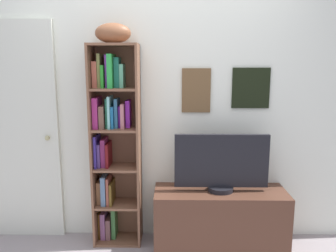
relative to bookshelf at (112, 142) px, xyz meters
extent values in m
cube|color=silver|center=(0.39, 0.14, 0.30)|extent=(4.80, 0.06, 2.45)
cube|color=brown|center=(0.74, 0.10, 0.45)|extent=(0.25, 0.02, 0.39)
cube|color=tan|center=(0.74, 0.09, 0.45)|extent=(0.20, 0.01, 0.34)
cube|color=black|center=(1.22, 0.10, 0.47)|extent=(0.33, 0.02, 0.35)
cube|color=#A3AABC|center=(1.22, 0.09, 0.47)|extent=(0.28, 0.01, 0.30)
cube|color=brown|center=(-0.16, -0.03, -0.04)|extent=(0.02, 0.27, 1.77)
cube|color=brown|center=(0.24, -0.03, -0.04)|extent=(0.02, 0.27, 1.77)
cube|color=brown|center=(0.04, 0.10, -0.04)|extent=(0.42, 0.01, 1.77)
cube|color=brown|center=(0.04, -0.03, -0.91)|extent=(0.38, 0.26, 0.02)
cube|color=brown|center=(0.04, -0.03, -0.56)|extent=(0.38, 0.26, 0.02)
cube|color=brown|center=(0.04, -0.03, -0.22)|extent=(0.38, 0.26, 0.02)
cube|color=brown|center=(0.04, -0.03, 0.13)|extent=(0.38, 0.26, 0.02)
cube|color=brown|center=(0.04, -0.03, 0.47)|extent=(0.38, 0.26, 0.02)
cube|color=brown|center=(0.04, -0.03, 0.84)|extent=(0.38, 0.26, 0.02)
cube|color=#502F0D|center=(-0.14, 0.02, -0.78)|extent=(0.02, 0.16, 0.24)
cube|color=#804E7A|center=(-0.10, 0.01, -0.78)|extent=(0.04, 0.17, 0.25)
cube|color=brown|center=(-0.05, 0.01, -0.80)|extent=(0.04, 0.18, 0.19)
cube|color=#376936|center=(-0.01, 0.02, -0.76)|extent=(0.04, 0.15, 0.28)
cube|color=#905D3B|center=(-0.12, 0.01, -0.45)|extent=(0.04, 0.18, 0.20)
cube|color=slate|center=(-0.08, -0.01, -0.42)|extent=(0.04, 0.21, 0.26)
cube|color=brown|center=(-0.04, -0.01, -0.43)|extent=(0.02, 0.22, 0.25)
cube|color=brown|center=(-0.01, -0.01, -0.45)|extent=(0.02, 0.22, 0.20)
cube|color=#382987|center=(-0.13, -0.01, -0.07)|extent=(0.02, 0.22, 0.28)
cube|color=#4A326E|center=(-0.11, 0.00, -0.10)|extent=(0.02, 0.20, 0.21)
cube|color=#7B2558|center=(-0.07, 0.00, -0.09)|extent=(0.04, 0.18, 0.25)
cube|color=#5F1014|center=(-0.03, -0.01, -0.10)|extent=(0.02, 0.21, 0.21)
cube|color=#9B286C|center=(-0.12, -0.01, 0.27)|extent=(0.04, 0.21, 0.26)
cube|color=brown|center=(-0.07, -0.01, 0.23)|extent=(0.04, 0.20, 0.19)
cube|color=#266A4A|center=(-0.03, 0.01, 0.26)|extent=(0.02, 0.17, 0.26)
cube|color=#7BCAC5|center=(-0.01, -0.01, 0.27)|extent=(0.02, 0.20, 0.28)
cube|color=#1C629A|center=(0.02, 0.00, 0.23)|extent=(0.02, 0.19, 0.19)
cube|color=teal|center=(0.05, 0.01, 0.26)|extent=(0.03, 0.16, 0.25)
cube|color=#591781|center=(0.07, 0.02, 0.23)|extent=(0.02, 0.15, 0.19)
cube|color=#B26B72|center=(0.10, 0.00, 0.24)|extent=(0.03, 0.19, 0.21)
cube|color=purple|center=(0.14, 0.03, 0.25)|extent=(0.04, 0.14, 0.24)
cube|color=#BB5D49|center=(-0.12, 0.01, 0.59)|extent=(0.04, 0.16, 0.22)
cube|color=olive|center=(-0.09, 0.01, 0.62)|extent=(0.02, 0.16, 0.28)
cube|color=#258E25|center=(-0.06, 0.00, 0.58)|extent=(0.02, 0.19, 0.19)
cube|color=purple|center=(-0.03, 0.02, 0.62)|extent=(0.02, 0.15, 0.27)
cube|color=green|center=(0.01, -0.01, 0.62)|extent=(0.04, 0.21, 0.28)
cube|color=#1F6F5B|center=(0.06, 0.02, 0.61)|extent=(0.04, 0.15, 0.25)
cube|color=#5EB189|center=(0.10, 0.02, 0.58)|extent=(0.03, 0.16, 0.20)
ellipsoid|color=brown|center=(0.04, -0.03, 0.93)|extent=(0.31, 0.20, 0.17)
cube|color=#533224|center=(0.95, -0.10, -0.66)|extent=(1.15, 0.42, 0.52)
cube|color=#3C241A|center=(0.95, -0.30, -0.66)|extent=(1.03, 0.01, 0.33)
cylinder|color=black|center=(0.95, -0.10, -0.38)|extent=(0.22, 0.22, 0.04)
cube|color=black|center=(0.95, -0.10, -0.13)|extent=(0.80, 0.04, 0.46)
cube|color=#4F6F9C|center=(0.95, -0.11, -0.13)|extent=(0.76, 0.01, 0.42)
cube|color=silver|center=(-0.88, 0.08, 0.07)|extent=(0.76, 0.04, 1.98)
cube|color=#B6B9AB|center=(-0.88, 0.07, 0.46)|extent=(0.49, 0.01, 0.71)
cube|color=#B6B9AB|center=(-0.88, 0.07, -0.37)|extent=(0.49, 0.01, 0.71)
sphere|color=tan|center=(-0.59, 0.04, 0.03)|extent=(0.04, 0.04, 0.04)
camera|label=1|loc=(0.53, -2.88, 0.69)|focal=36.04mm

